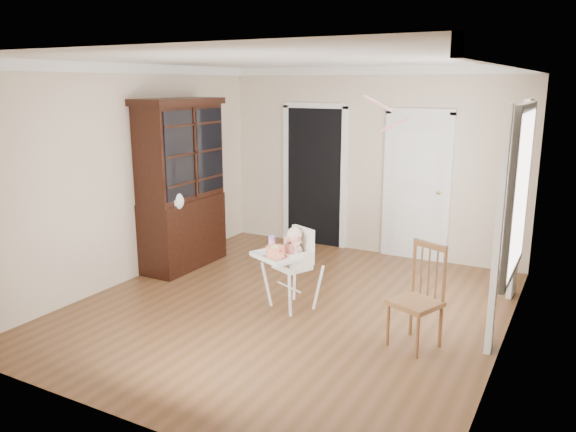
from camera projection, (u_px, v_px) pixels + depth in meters
The scene contains 16 objects.
floor at pixel (289, 307), 6.33m from camera, with size 5.00×5.00×0.00m, color brown.
ceiling at pixel (289, 60), 5.71m from camera, with size 5.00×5.00×0.00m, color white.
wall_back at pixel (371, 162), 8.16m from camera, with size 4.50×4.50×0.00m, color beige.
wall_left at pixel (132, 174), 7.06m from camera, with size 5.00×5.00×0.00m, color beige.
wall_right at pixel (512, 212), 4.98m from camera, with size 5.00×5.00×0.00m, color beige.
crown_molding at pixel (289, 66), 5.72m from camera, with size 4.50×5.00×0.12m, color white, non-canonical shape.
doorway at pixel (314, 174), 8.62m from camera, with size 1.06×0.05×2.22m.
closet_door at pixel (416, 188), 7.89m from camera, with size 0.96×0.09×2.13m.
window_right at pixel (514, 202), 5.71m from camera, with size 0.13×1.84×2.30m.
high_chair at pixel (292, 259), 6.20m from camera, with size 0.74×0.81×0.93m.
baby at pixel (294, 246), 6.18m from camera, with size 0.25×0.27×0.42m.
cake at pixel (275, 252), 6.00m from camera, with size 0.27×0.27×0.12m.
sippy_cup at pixel (272, 242), 6.29m from camera, with size 0.08×0.08×0.20m.
china_cabinet at pixel (181, 185), 7.53m from camera, with size 0.60×1.35×2.28m.
dining_chair at pixel (418, 299), 5.32m from camera, with size 0.53×0.53×1.00m.
streamer at pixel (378, 103), 5.78m from camera, with size 0.03×0.50×0.02m, color pink, non-canonical shape.
Camera 1 is at (2.81, -5.21, 2.47)m, focal length 35.00 mm.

